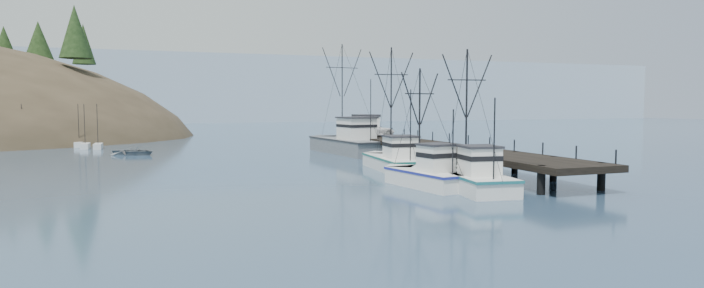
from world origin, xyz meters
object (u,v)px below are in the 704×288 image
at_px(pier, 434,147).
at_px(trawler_far, 395,161).
at_px(pier_shed, 366,125).
at_px(work_vessel, 348,143).
at_px(pickup_truck, 372,130).
at_px(motorboat, 134,155).
at_px(trawler_near, 471,179).
at_px(trawler_mid, 425,176).

bearing_deg(pier, trawler_far, -150.65).
distance_m(pier, pier_shed, 18.09).
xyz_separation_m(trawler_far, work_vessel, (1.76, 18.32, 0.41)).
relative_size(pickup_truck, motorboat, 1.10).
bearing_deg(trawler_near, trawler_mid, 132.49).
xyz_separation_m(trawler_near, pickup_truck, (5.04, 31.66, 2.01)).
bearing_deg(motorboat, work_vessel, -65.18).
height_order(trawler_far, pickup_truck, trawler_far).
bearing_deg(pier, trawler_mid, -120.56).
bearing_deg(work_vessel, trawler_mid, -97.95).
distance_m(trawler_mid, motorboat, 41.26).
xyz_separation_m(pier, pier_shed, (-0.63, 18.00, 1.73)).
relative_size(pier, trawler_far, 3.70).
xyz_separation_m(work_vessel, pier_shed, (3.64, 3.07, 2.19)).
bearing_deg(trawler_near, trawler_far, 90.13).
bearing_deg(pier, motorboat, 144.51).
distance_m(trawler_far, pickup_truck, 19.23).
height_order(trawler_near, pickup_truck, trawler_near).
height_order(trawler_near, trawler_far, trawler_far).
relative_size(trawler_near, work_vessel, 0.60).
height_order(trawler_near, motorboat, trawler_near).
xyz_separation_m(trawler_far, motorboat, (-23.68, 24.58, -0.82)).
distance_m(pier, trawler_near, 17.69).
bearing_deg(pier_shed, pier, -88.00).
relative_size(work_vessel, pickup_truck, 2.89).
bearing_deg(pier, pickup_truck, 93.64).
bearing_deg(motorboat, pier_shed, -57.63).
relative_size(pier_shed, motorboat, 0.59).
xyz_separation_m(trawler_far, pickup_truck, (5.07, 18.44, 2.01)).
bearing_deg(trawler_mid, trawler_far, 77.93).
bearing_deg(trawler_far, pier_shed, 75.83).
xyz_separation_m(trawler_near, motorboat, (-23.71, 37.80, -0.82)).
height_order(pier, pier_shed, pier_shed).
bearing_deg(trawler_far, motorboat, 133.93).
xyz_separation_m(pier, motorboat, (-29.71, 21.19, -1.69)).
distance_m(pier_shed, pickup_truck, 3.03).
relative_size(trawler_near, trawler_mid, 1.14).
xyz_separation_m(pickup_truck, motorboat, (-28.76, 6.15, -2.83)).
distance_m(trawler_near, trawler_far, 13.22).
bearing_deg(trawler_far, trawler_near, -89.87).
xyz_separation_m(trawler_mid, work_vessel, (4.05, 29.02, 0.41)).
relative_size(trawler_mid, pier_shed, 2.87).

